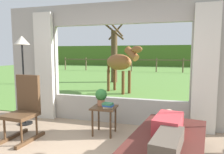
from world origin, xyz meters
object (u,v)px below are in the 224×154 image
at_px(reclining_person, 168,129).
at_px(book_stack, 108,105).
at_px(rocking_chair, 24,108).
at_px(horse, 120,63).
at_px(pasture_tree, 114,54).
at_px(recliner_sofa, 168,149).
at_px(potted_plant, 101,96).
at_px(side_table, 104,112).
at_px(floor_lamp_left, 22,53).

bearing_deg(reclining_person, book_stack, 152.86).
relative_size(rocking_chair, horse, 0.65).
bearing_deg(pasture_tree, book_stack, -75.76).
bearing_deg(recliner_sofa, potted_plant, 154.73).
relative_size(side_table, floor_lamp_left, 0.28).
relative_size(rocking_chair, floor_lamp_left, 0.60).
bearing_deg(rocking_chair, side_table, 27.57).
bearing_deg(recliner_sofa, horse, 120.42).
bearing_deg(floor_lamp_left, side_table, -2.06).
height_order(book_stack, horse, horse).
relative_size(side_table, pasture_tree, 0.16).
xyz_separation_m(book_stack, floor_lamp_left, (-1.88, 0.12, 0.93)).
distance_m(book_stack, horse, 4.15).
distance_m(reclining_person, horse, 5.20).
distance_m(side_table, floor_lamp_left, 2.09).
bearing_deg(recliner_sofa, pasture_tree, 120.03).
xyz_separation_m(floor_lamp_left, horse, (1.13, 3.92, -0.35)).
height_order(rocking_chair, side_table, rocking_chair).
relative_size(rocking_chair, pasture_tree, 0.34).
bearing_deg(side_table, floor_lamp_left, 177.94).
bearing_deg(reclining_person, pasture_tree, 119.91).
relative_size(recliner_sofa, pasture_tree, 0.56).
bearing_deg(potted_plant, floor_lamp_left, 179.86).
height_order(horse, pasture_tree, pasture_tree).
distance_m(reclining_person, floor_lamp_left, 3.23).
bearing_deg(potted_plant, reclining_person, -36.48).
bearing_deg(rocking_chair, recliner_sofa, -1.32).
height_order(recliner_sofa, pasture_tree, pasture_tree).
distance_m(reclining_person, potted_plant, 1.54).
xyz_separation_m(reclining_person, floor_lamp_left, (-2.94, 0.92, 0.98)).
relative_size(rocking_chair, book_stack, 5.38).
bearing_deg(side_table, reclining_person, -36.45).
xyz_separation_m(rocking_chair, pasture_tree, (-0.32, 7.23, 0.91)).
xyz_separation_m(floor_lamp_left, pasture_tree, (0.17, 6.61, -0.05)).
distance_m(reclining_person, book_stack, 1.33).
bearing_deg(side_table, pasture_tree, 103.63).
height_order(potted_plant, book_stack, potted_plant).
bearing_deg(side_table, horse, 99.38).
distance_m(floor_lamp_left, pasture_tree, 6.62).
bearing_deg(book_stack, horse, 100.48).
distance_m(rocking_chair, pasture_tree, 7.29).
bearing_deg(floor_lamp_left, rocking_chair, -51.64).
height_order(reclining_person, potted_plant, potted_plant).
bearing_deg(horse, potted_plant, 42.76).
bearing_deg(reclining_person, side_table, 153.24).
relative_size(reclining_person, book_stack, 6.89).
relative_size(recliner_sofa, potted_plant, 5.71).
height_order(potted_plant, pasture_tree, pasture_tree).
xyz_separation_m(recliner_sofa, side_table, (-1.15, 0.80, 0.21)).
bearing_deg(potted_plant, pasture_tree, 103.09).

